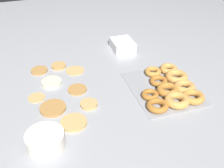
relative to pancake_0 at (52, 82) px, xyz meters
The scene contains 13 objects.
ground_plane 0.18m from the pancake_0, 120.76° to the right, with size 3.00×3.00×0.00m, color #9EA0A5.
pancake_0 is the anchor object (origin of this frame).
pancake_1 0.21m from the pancake_0, behind, with size 0.12×0.12×0.01m, color #B27F42.
pancake_2 0.27m from the pancake_0, 148.69° to the right, with size 0.08×0.08×0.01m, color tan.
pancake_3 0.16m from the pancake_0, 21.41° to the right, with size 0.08×0.08×0.01m, color tan.
pancake_4 0.34m from the pancake_0, behind, with size 0.11×0.11×0.01m, color tan.
pancake_5 0.16m from the pancake_0, 59.27° to the right, with size 0.10×0.10×0.01m, color tan.
pancake_6 0.15m from the pancake_0, 131.33° to the right, with size 0.09×0.09×0.01m, color #B27F42.
pancake_7 0.15m from the pancake_0, 19.71° to the left, with size 0.09×0.09×0.01m, color #B27F42.
pancake_8 0.13m from the pancake_0, 140.26° to the left, with size 0.08×0.08×0.01m, color tan.
donut_tray 0.60m from the pancake_0, 113.60° to the right, with size 0.39×0.32×0.04m.
batter_bowl 0.43m from the pancake_0, 169.67° to the left, with size 0.15×0.15×0.06m.
container_stack 0.53m from the pancake_0, 62.25° to the right, with size 0.15×0.13×0.06m.
Camera 1 is at (-1.13, 0.22, 0.82)m, focal length 45.00 mm.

